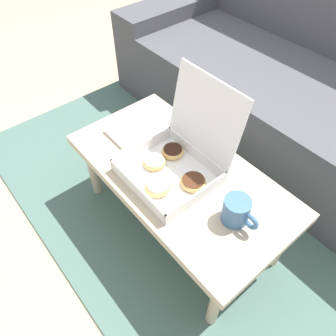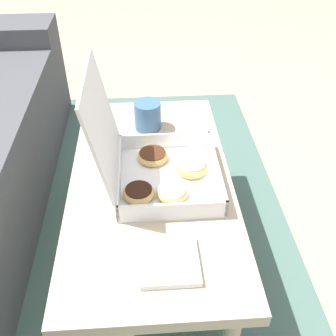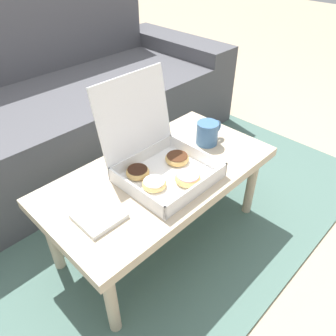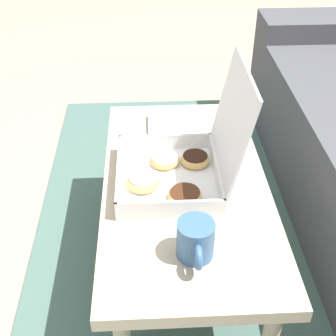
# 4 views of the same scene
# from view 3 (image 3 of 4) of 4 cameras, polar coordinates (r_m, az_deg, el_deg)

# --- Properties ---
(ground_plane) EXTENTS (12.00, 12.00, 0.00)m
(ground_plane) POSITION_cam_3_polar(r_m,az_deg,el_deg) (1.64, -3.54, -10.07)
(ground_plane) COLOR tan
(area_rug) EXTENTS (2.44, 1.89, 0.01)m
(area_rug) POSITION_cam_3_polar(r_m,az_deg,el_deg) (1.81, -10.04, -4.93)
(area_rug) COLOR #4C6B60
(area_rug) RESTS_ON ground_plane
(couch) EXTENTS (2.32, 0.90, 0.91)m
(couch) POSITION_cam_3_polar(r_m,az_deg,el_deg) (2.05, -20.40, 8.80)
(couch) COLOR #4C4C51
(couch) RESTS_ON ground_plane
(coffee_table) EXTENTS (0.97, 0.50, 0.39)m
(coffee_table) POSITION_cam_3_polar(r_m,az_deg,el_deg) (1.35, -1.34, -2.07)
(coffee_table) COLOR #C6B293
(coffee_table) RESTS_ON ground_plane
(pastry_box) EXTENTS (0.34, 0.37, 0.36)m
(pastry_box) POSITION_cam_3_polar(r_m,az_deg,el_deg) (1.27, -1.41, 1.35)
(pastry_box) COLOR white
(pastry_box) RESTS_ON coffee_table
(coffee_mug) EXTENTS (0.14, 0.10, 0.10)m
(coffee_mug) POSITION_cam_3_polar(r_m,az_deg,el_deg) (1.48, 6.94, 6.10)
(coffee_mug) COLOR #3D6693
(coffee_mug) RESTS_ON coffee_table
(napkin_stack) EXTENTS (0.15, 0.15, 0.02)m
(napkin_stack) POSITION_cam_3_polar(r_m,az_deg,el_deg) (1.14, -11.94, -8.12)
(napkin_stack) COLOR white
(napkin_stack) RESTS_ON coffee_table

